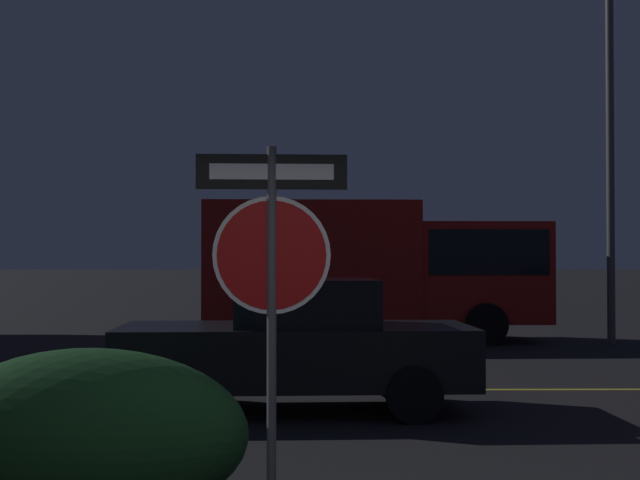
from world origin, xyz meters
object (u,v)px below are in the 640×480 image
(stop_sign, at_px, (272,259))
(delivery_truck, at_px, (378,265))
(passing_car_2, at_px, (298,346))
(street_lamp, at_px, (610,77))
(hedge_bush_2, at_px, (88,435))

(stop_sign, distance_m, delivery_truck, 13.13)
(passing_car_2, height_order, delivery_truck, delivery_truck)
(delivery_truck, bearing_deg, street_lamp, 79.40)
(passing_car_2, bearing_deg, street_lamp, -40.89)
(passing_car_2, xyz_separation_m, delivery_truck, (1.57, 8.49, 0.84))
(stop_sign, relative_size, hedge_bush_2, 1.15)
(stop_sign, relative_size, delivery_truck, 0.34)
(hedge_bush_2, xyz_separation_m, passing_car_2, (1.32, 4.24, 0.17))
(stop_sign, distance_m, street_lamp, 14.28)
(stop_sign, bearing_deg, passing_car_2, 86.13)
(stop_sign, height_order, passing_car_2, stop_sign)
(hedge_bush_2, height_order, street_lamp, street_lamp)
(stop_sign, xyz_separation_m, hedge_bush_2, (-1.22, 0.30, -1.16))
(passing_car_2, bearing_deg, stop_sign, 176.59)
(passing_car_2, relative_size, street_lamp, 0.49)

